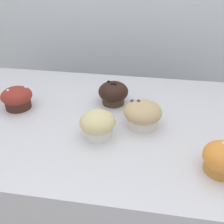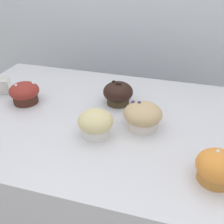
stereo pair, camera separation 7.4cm
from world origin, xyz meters
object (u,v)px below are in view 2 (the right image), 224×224
at_px(muffin_back_left, 143,116).
at_px(muffin_back_right, 118,93).
at_px(muffin_front_center, 217,168).
at_px(muffin_front_left, 96,123).
at_px(muffin_front_right, 25,93).

relative_size(muffin_back_left, muffin_back_right, 1.12).
height_order(muffin_front_center, muffin_front_left, muffin_front_center).
distance_m(muffin_front_center, muffin_back_right, 0.40).
xyz_separation_m(muffin_front_center, muffin_front_left, (-0.31, 0.09, 0.00)).
xyz_separation_m(muffin_front_center, muffin_back_left, (-0.19, 0.16, 0.00)).
bearing_deg(muffin_back_left, muffin_back_right, 131.69).
bearing_deg(muffin_front_right, muffin_front_left, -20.63).
relative_size(muffin_front_center, muffin_front_right, 0.95).
xyz_separation_m(muffin_front_left, muffin_front_right, (-0.28, 0.11, -0.00)).
distance_m(muffin_back_left, muffin_front_left, 0.14).
distance_m(muffin_back_left, muffin_front_right, 0.40).
relative_size(muffin_front_center, muffin_back_right, 0.95).
height_order(muffin_front_left, muffin_front_right, muffin_front_left).
height_order(muffin_back_right, muffin_front_left, muffin_back_right).
height_order(muffin_back_left, muffin_back_right, muffin_back_right).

